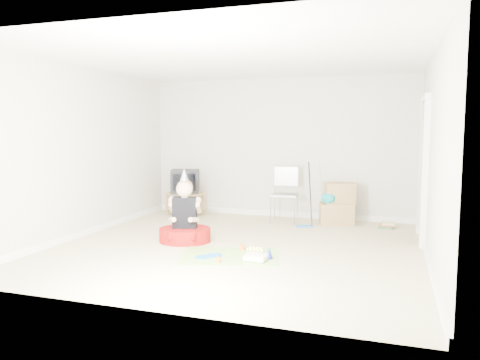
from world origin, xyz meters
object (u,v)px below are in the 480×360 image
(folding_chair, at_px, (284,195))
(birthday_cake, at_px, (256,258))
(seated_woman, at_px, (185,226))
(cardboard_boxes, at_px, (337,204))
(crt_tv, at_px, (185,181))
(tv_stand, at_px, (185,202))

(folding_chair, distance_m, birthday_cake, 2.61)
(folding_chair, distance_m, seated_woman, 2.20)
(folding_chair, distance_m, cardboard_boxes, 0.94)
(crt_tv, bearing_deg, birthday_cake, -70.31)
(crt_tv, relative_size, birthday_cake, 1.90)
(tv_stand, xyz_separation_m, birthday_cake, (2.20, -2.70, -0.22))
(tv_stand, xyz_separation_m, cardboard_boxes, (2.90, -0.01, 0.09))
(birthday_cake, bearing_deg, cardboard_boxes, 75.42)
(crt_tv, xyz_separation_m, cardboard_boxes, (2.90, -0.01, -0.31))
(folding_chair, xyz_separation_m, seated_woman, (-1.06, -1.91, -0.26))
(cardboard_boxes, bearing_deg, tv_stand, 179.88)
(folding_chair, bearing_deg, tv_stand, 176.02)
(tv_stand, bearing_deg, cardboard_boxes, -0.12)
(crt_tv, distance_m, seated_woman, 2.29)
(crt_tv, bearing_deg, tv_stand, -19.56)
(tv_stand, bearing_deg, crt_tv, 180.00)
(cardboard_boxes, bearing_deg, birthday_cake, -104.58)
(tv_stand, relative_size, seated_woman, 0.73)
(crt_tv, distance_m, birthday_cake, 3.54)
(cardboard_boxes, bearing_deg, crt_tv, 179.88)
(crt_tv, distance_m, folding_chair, 2.00)
(seated_woman, xyz_separation_m, birthday_cake, (1.27, -0.65, -0.20))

